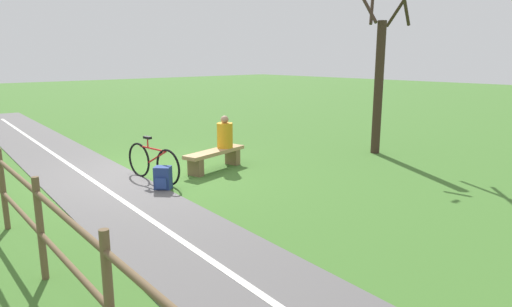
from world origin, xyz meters
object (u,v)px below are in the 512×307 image
(bench, at_px, (215,156))
(person_seated, at_px, (225,134))
(bicycle, at_px, (153,163))
(tree_far_left, at_px, (379,76))
(backpack, at_px, (163,178))

(bench, xyz_separation_m, person_seated, (-0.35, -0.08, 0.45))
(bicycle, xyz_separation_m, tree_far_left, (-5.78, 1.46, 1.64))
(bench, relative_size, backpack, 3.88)
(bench, distance_m, person_seated, 0.58)
(backpack, bearing_deg, bicycle, -103.82)
(bench, relative_size, tree_far_left, 0.39)
(bench, bearing_deg, backpack, 6.19)
(person_seated, distance_m, backpack, 2.20)
(tree_far_left, bearing_deg, bench, -17.95)
(person_seated, height_order, tree_far_left, tree_far_left)
(bicycle, xyz_separation_m, backpack, (0.16, 0.66, -0.17))
(bench, height_order, tree_far_left, tree_far_left)
(backpack, bearing_deg, tree_far_left, 172.31)
(person_seated, xyz_separation_m, bicycle, (1.87, 0.00, -0.37))
(tree_far_left, bearing_deg, backpack, -7.69)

